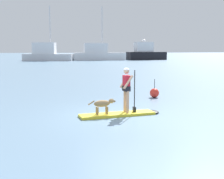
% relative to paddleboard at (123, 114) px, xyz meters
% --- Properties ---
extents(ground_plane, '(400.00, 400.00, 0.00)m').
position_rel_paddleboard_xyz_m(ground_plane, '(-0.22, -0.03, -0.05)').
color(ground_plane, slate).
extents(paddleboard, '(3.32, 1.07, 0.10)m').
position_rel_paddleboard_xyz_m(paddleboard, '(0.00, 0.00, 0.00)').
color(paddleboard, yellow).
rests_on(paddleboard, ground_plane).
extents(person_paddler, '(0.64, 0.52, 1.76)m').
position_rel_paddleboard_xyz_m(person_paddler, '(0.16, 0.02, 1.07)').
color(person_paddler, tan).
rests_on(person_paddler, paddleboard).
extents(dog, '(1.11, 0.30, 0.59)m').
position_rel_paddleboard_xyz_m(dog, '(-0.80, -0.10, 0.45)').
color(dog, '#997A51').
rests_on(dog, paddleboard).
extents(moored_boat_center, '(11.33, 5.97, 11.98)m').
position_rel_paddleboard_xyz_m(moored_boat_center, '(-3.01, 57.49, 1.45)').
color(moored_boat_center, silver).
rests_on(moored_boat_center, ground_plane).
extents(moored_boat_far_port, '(11.90, 2.80, 12.18)m').
position_rel_paddleboard_xyz_m(moored_boat_far_port, '(8.67, 57.85, 1.44)').
color(moored_boat_far_port, white).
rests_on(moored_boat_far_port, ground_plane).
extents(moored_boat_far_starboard, '(9.73, 3.98, 4.90)m').
position_rel_paddleboard_xyz_m(moored_boat_far_starboard, '(20.31, 58.56, 1.54)').
color(moored_boat_far_starboard, black).
rests_on(moored_boat_far_starboard, ground_plane).
extents(marker_buoy, '(0.50, 0.50, 1.00)m').
position_rel_paddleboard_xyz_m(marker_buoy, '(2.72, 3.87, 0.20)').
color(marker_buoy, red).
rests_on(marker_buoy, ground_plane).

